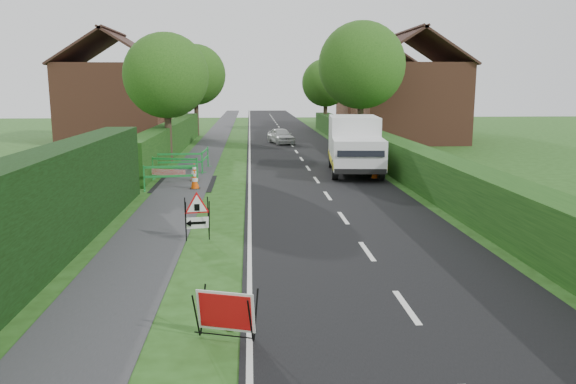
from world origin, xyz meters
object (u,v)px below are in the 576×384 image
triangle_sign (196,213)px  works_van (355,144)px  hatchback_car (281,136)px  red_rect_sign (226,312)px

triangle_sign → works_van: (6.21, 11.22, 0.60)m
works_van → hatchback_car: size_ratio=1.82×
red_rect_sign → triangle_sign: bearing=117.5°
red_rect_sign → works_van: size_ratio=0.18×
red_rect_sign → triangle_sign: size_ratio=0.96×
red_rect_sign → works_van: 17.84m
triangle_sign → works_van: works_van is taller
red_rect_sign → hatchback_car: 30.75m
hatchback_car → works_van: bearing=-92.5°
red_rect_sign → triangle_sign: (-1.00, 5.82, 0.30)m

